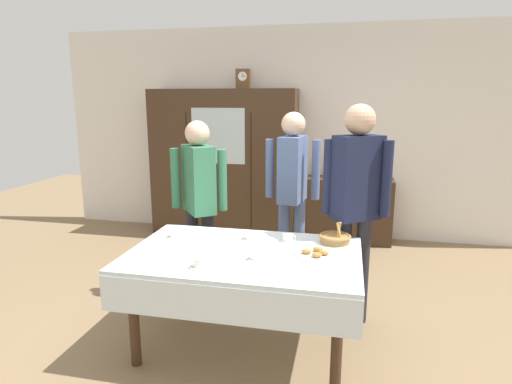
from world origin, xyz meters
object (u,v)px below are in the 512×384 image
Objects in this scene: tea_cup_far_left at (250,236)px; bread_basket at (335,238)px; tea_cup_mid_right at (200,264)px; book_stack at (350,175)px; spoon_mid_right at (279,269)px; dining_table at (243,267)px; tea_cup_center at (288,238)px; mantel_clock at (243,79)px; tea_cup_near_right at (175,234)px; wall_cabinet at (224,164)px; person_beside_shelf at (356,192)px; bookshelf_low at (349,210)px; pastry_plate at (315,254)px; spoon_far_left at (187,261)px; tea_cup_far_right at (256,256)px; person_behind_table_left at (199,192)px; person_behind_table_right at (292,181)px.

tea_cup_far_left is 0.54× the size of bread_basket.
tea_cup_mid_right is at bearing -107.39° from tea_cup_far_left.
book_stack reaches higher than tea_cup_far_left.
book_stack is at bearing 81.34° from spoon_mid_right.
tea_cup_center is at bearing 50.09° from dining_table.
tea_cup_near_right is at bearing -89.52° from mantel_clock.
dining_table is at bearing -70.84° from wall_cabinet.
person_beside_shelf is at bearing 28.15° from tea_cup_center.
tea_cup_mid_right is at bearing -107.75° from bookshelf_low.
bread_basket reaches higher than dining_table.
person_beside_shelf reaches higher than dining_table.
wall_cabinet is 2.45m from tea_cup_far_left.
tea_cup_center is 0.35m from pastry_plate.
mantel_clock reaches higher than wall_cabinet.
tea_cup_center is (0.48, 0.63, 0.00)m from tea_cup_mid_right.
tea_cup_near_right is at bearing -119.03° from bookshelf_low.
bread_basket is 0.69m from spoon_mid_right.
person_beside_shelf is at bearing 42.36° from tea_cup_mid_right.
tea_cup_mid_right is (-0.94, -2.94, -0.10)m from book_stack.
tea_cup_far_left is at bearing 59.80° from spoon_far_left.
pastry_plate is at bearing 54.76° from spoon_mid_right.
book_stack reaches higher than dining_table.
tea_cup_near_right reaches higher than spoon_far_left.
tea_cup_far_right is 0.46× the size of pastry_plate.
person_beside_shelf is at bearing -89.02° from book_stack.
book_stack is 2.45m from tea_cup_far_left.
tea_cup_near_right is at bearing -82.91° from wall_cabinet.
wall_cabinet reaches higher than tea_cup_far_right.
pastry_plate is at bearing -48.42° from tea_cup_center.
tea_cup_far_left is at bearing -68.84° from wall_cabinet.
book_stack is at bearing 78.79° from tea_cup_center.
book_stack is at bearing 74.54° from dining_table.
dining_table is 0.41m from spoon_far_left.
mantel_clock is at bearing 96.04° from spoon_far_left.
mantel_clock reaches higher than tea_cup_center.
wall_cabinet is at bearing 117.35° from tea_cup_center.
tea_cup_near_right is (-1.34, -2.41, 0.35)m from bookshelf_low.
mantel_clock reaches higher than tea_cup_mid_right.
person_behind_table_left is at bearing -125.62° from bookshelf_low.
spoon_mid_right is at bearing -36.41° from tea_cup_far_right.
person_behind_table_left is 1.38m from person_beside_shelf.
pastry_plate is at bearing -60.97° from wall_cabinet.
tea_cup_mid_right is at bearing -147.30° from tea_cup_far_right.
spoon_far_left is (-0.60, -0.54, -0.02)m from tea_cup_center.
spoon_far_left is at bearing -143.53° from person_beside_shelf.
wall_cabinet is at bearing 128.57° from person_behind_table_right.
bookshelf_low is 8.17× the size of tea_cup_center.
spoon_far_left is (-0.83, -0.29, -0.01)m from pastry_plate.
bread_basket is 0.86× the size of pastry_plate.
person_beside_shelf is (1.36, -0.20, 0.10)m from person_behind_table_left.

